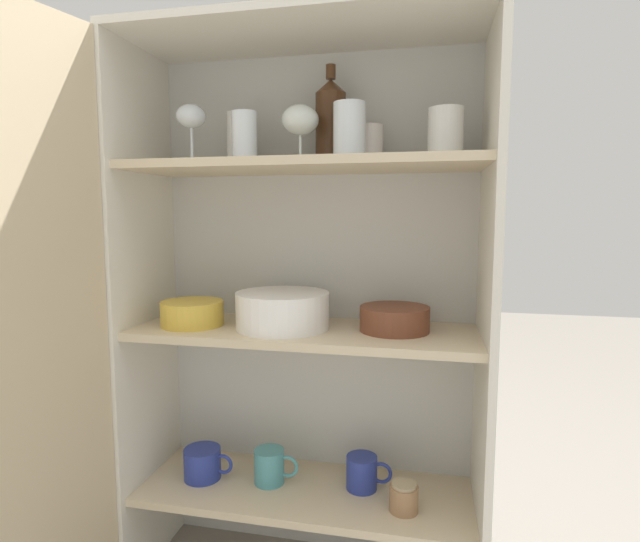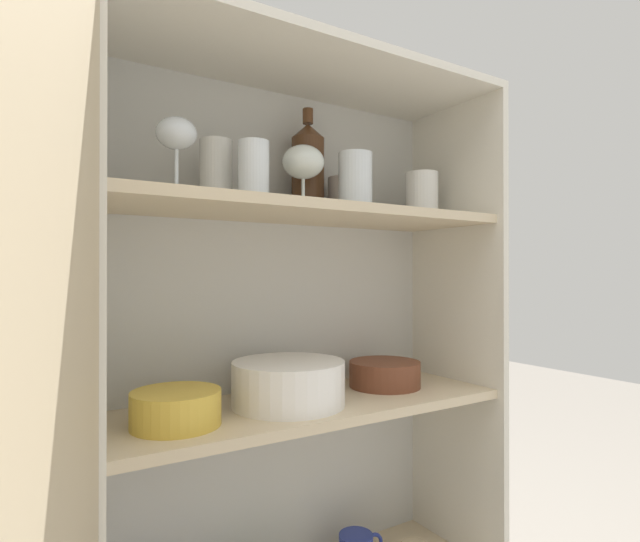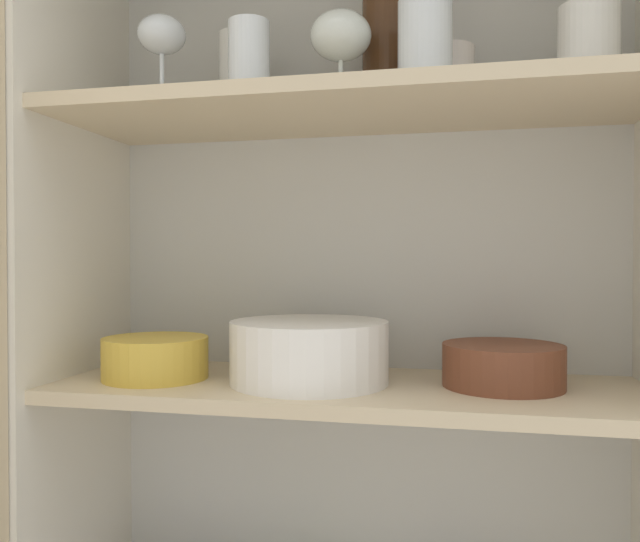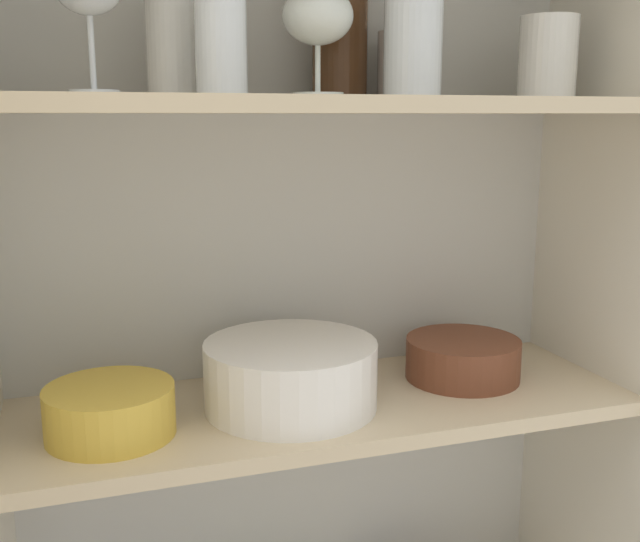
% 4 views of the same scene
% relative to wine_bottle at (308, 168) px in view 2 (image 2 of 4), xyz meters
% --- Properties ---
extents(cupboard_back_panel, '(0.88, 0.02, 1.36)m').
position_rel_wine_bottle_xyz_m(cupboard_back_panel, '(-0.05, 0.06, -0.50)').
color(cupboard_back_panel, silver).
rests_on(cupboard_back_panel, ground_plane).
extents(cupboard_side_left, '(0.02, 0.32, 1.36)m').
position_rel_wine_bottle_xyz_m(cupboard_side_left, '(-0.48, -0.09, -0.50)').
color(cupboard_side_left, silver).
rests_on(cupboard_side_left, ground_plane).
extents(cupboard_side_right, '(0.02, 0.32, 1.36)m').
position_rel_wine_bottle_xyz_m(cupboard_side_right, '(0.38, -0.09, -0.50)').
color(cupboard_side_right, silver).
rests_on(cupboard_side_right, ground_plane).
extents(cupboard_top_panel, '(0.88, 0.32, 0.02)m').
position_rel_wine_bottle_xyz_m(cupboard_top_panel, '(-0.05, -0.09, 0.19)').
color(cupboard_top_panel, silver).
rests_on(cupboard_top_panel, cupboard_side_left).
extents(shelf_board_middle, '(0.84, 0.29, 0.02)m').
position_rel_wine_bottle_xyz_m(shelf_board_middle, '(-0.05, -0.09, -0.52)').
color(shelf_board_middle, beige).
extents(shelf_board_upper, '(0.84, 0.29, 0.02)m').
position_rel_wine_bottle_xyz_m(shelf_board_upper, '(-0.05, -0.09, -0.12)').
color(shelf_board_upper, beige).
extents(tumbler_glass_0, '(0.07, 0.07, 0.13)m').
position_rel_wine_bottle_xyz_m(tumbler_glass_0, '(-0.23, -0.03, -0.04)').
color(tumbler_glass_0, white).
rests_on(tumbler_glass_0, shelf_board_upper).
extents(tumbler_glass_1, '(0.06, 0.06, 0.12)m').
position_rel_wine_bottle_xyz_m(tumbler_glass_1, '(-0.19, -0.11, -0.05)').
color(tumbler_glass_1, white).
rests_on(tumbler_glass_1, shelf_board_upper).
extents(tumbler_glass_2, '(0.08, 0.08, 0.09)m').
position_rel_wine_bottle_xyz_m(tumbler_glass_2, '(0.09, -0.01, -0.06)').
color(tumbler_glass_2, silver).
rests_on(tumbler_glass_2, shelf_board_upper).
extents(tumbler_glass_3, '(0.07, 0.07, 0.13)m').
position_rel_wine_bottle_xyz_m(tumbler_glass_3, '(0.06, -0.10, -0.04)').
color(tumbler_glass_3, white).
rests_on(tumbler_glass_3, shelf_board_upper).
extents(tumbler_glass_4, '(0.08, 0.08, 0.11)m').
position_rel_wine_bottle_xyz_m(tumbler_glass_4, '(0.28, -0.08, -0.05)').
color(tumbler_glass_4, white).
rests_on(tumbler_glass_4, shelf_board_upper).
extents(wine_glass_0, '(0.07, 0.07, 0.14)m').
position_rel_wine_bottle_xyz_m(wine_glass_0, '(-0.33, -0.10, 0.00)').
color(wine_glass_0, white).
rests_on(wine_glass_0, shelf_board_upper).
extents(wine_glass_1, '(0.09, 0.09, 0.13)m').
position_rel_wine_bottle_xyz_m(wine_glass_1, '(-0.06, -0.08, -0.01)').
color(wine_glass_1, white).
rests_on(wine_glass_1, shelf_board_upper).
extents(wine_bottle, '(0.08, 0.08, 0.24)m').
position_rel_wine_bottle_xyz_m(wine_bottle, '(0.00, 0.00, 0.00)').
color(wine_bottle, '#4C2D19').
rests_on(wine_bottle, shelf_board_upper).
extents(plate_stack_white, '(0.23, 0.23, 0.09)m').
position_rel_wine_bottle_xyz_m(plate_stack_white, '(-0.10, -0.10, -0.47)').
color(plate_stack_white, white).
rests_on(plate_stack_white, shelf_board_middle).
extents(mixing_bowl_large, '(0.17, 0.17, 0.06)m').
position_rel_wine_bottle_xyz_m(mixing_bowl_large, '(0.17, -0.07, -0.48)').
color(mixing_bowl_large, brown).
rests_on(mixing_bowl_large, shelf_board_middle).
extents(serving_bowl_small, '(0.16, 0.16, 0.06)m').
position_rel_wine_bottle_xyz_m(serving_bowl_small, '(-0.34, -0.11, -0.48)').
color(serving_bowl_small, gold).
rests_on(serving_bowl_small, shelf_board_middle).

